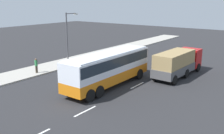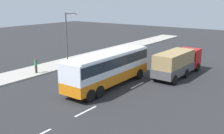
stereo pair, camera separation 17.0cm
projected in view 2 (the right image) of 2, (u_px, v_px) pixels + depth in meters
The scene contains 7 objects.
ground_plane at pixel (92, 89), 24.74m from camera, with size 120.00×120.00×0.00m, color #28282B.
sidewalk_curb at pixel (29, 72), 30.14m from camera, with size 80.00×4.00×0.15m, color #A8A399.
lane_centreline at pixel (130, 89), 24.71m from camera, with size 32.68×0.16×0.01m.
coach_bus at pixel (109, 66), 24.96m from camera, with size 10.81×2.73×3.35m.
cargo_truck at pixel (178, 62), 28.62m from camera, with size 8.28×2.75×2.84m.
pedestrian_near_curb at pixel (36, 65), 29.33m from camera, with size 0.32×0.32×1.67m.
street_lamp at pixel (68, 35), 32.56m from camera, with size 2.02×0.24×6.59m.
Camera 2 is at (-17.84, -15.32, 8.18)m, focal length 41.55 mm.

